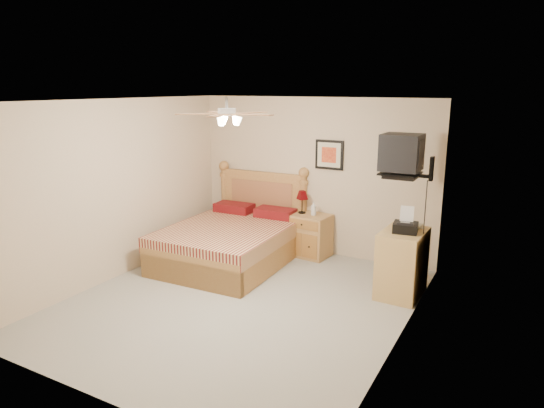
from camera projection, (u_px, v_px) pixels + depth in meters
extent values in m
plane|color=gray|center=(240.00, 302.00, 6.14)|extent=(4.50, 4.50, 0.00)
cube|color=white|center=(236.00, 101.00, 5.55)|extent=(4.00, 4.50, 0.04)
cube|color=beige|center=(313.00, 176.00, 7.77)|extent=(4.00, 0.04, 2.50)
cube|color=beige|center=(89.00, 265.00, 3.93)|extent=(4.00, 0.04, 2.50)
cube|color=beige|center=(117.00, 190.00, 6.77)|extent=(0.04, 4.50, 2.50)
cube|color=beige|center=(404.00, 229.00, 4.92)|extent=(0.04, 4.50, 2.50)
cube|color=#AB7E42|center=(309.00, 235.00, 7.75)|extent=(0.67, 0.53, 0.68)
imported|color=silver|center=(314.00, 208.00, 7.61)|extent=(0.11, 0.11, 0.22)
cube|color=black|center=(329.00, 155.00, 7.54)|extent=(0.46, 0.04, 0.46)
cube|color=tan|center=(402.00, 263.00, 6.26)|extent=(0.54, 0.76, 0.87)
imported|color=tan|center=(408.00, 226.00, 6.34)|extent=(0.26, 0.29, 0.02)
imported|color=tan|center=(409.00, 224.00, 6.36)|extent=(0.19, 0.25, 0.02)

